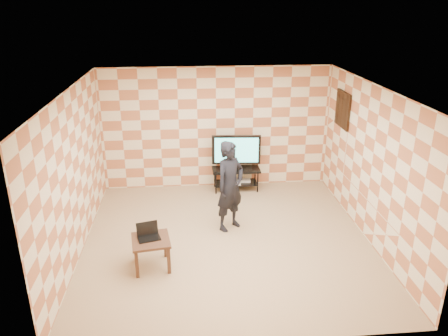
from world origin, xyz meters
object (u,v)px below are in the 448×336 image
(tv_stand, at_px, (236,174))
(person, at_px, (230,186))
(tv, at_px, (236,151))
(side_table, at_px, (151,244))

(tv_stand, distance_m, person, 1.82)
(tv, distance_m, side_table, 3.38)
(tv, xyz_separation_m, side_table, (-1.69, -2.88, -0.52))
(side_table, height_order, person, person)
(person, bearing_deg, side_table, -178.25)
(tv, xyz_separation_m, person, (-0.31, -1.72, -0.08))
(tv_stand, height_order, person, person)
(tv_stand, height_order, tv, tv)
(tv, height_order, person, person)
(side_table, bearing_deg, tv_stand, 59.68)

